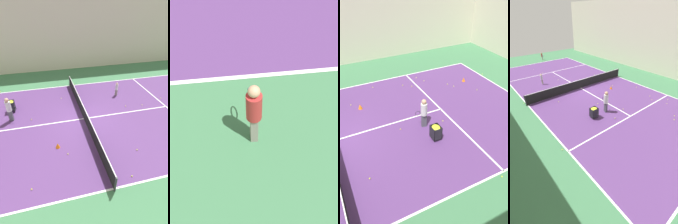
# 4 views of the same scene
# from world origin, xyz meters

# --- Properties ---
(ground_plane) EXTENTS (38.00, 38.00, 0.00)m
(ground_plane) POSITION_xyz_m (0.00, 0.00, 0.00)
(ground_plane) COLOR #3D754C
(court_playing_area) EXTENTS (11.36, 24.74, 0.00)m
(court_playing_area) POSITION_xyz_m (0.00, 0.00, 0.00)
(court_playing_area) COLOR #563370
(court_playing_area) RESTS_ON ground
(line_baseline_near) EXTENTS (11.36, 0.10, 0.00)m
(line_baseline_near) POSITION_xyz_m (0.00, -12.37, 0.01)
(line_baseline_near) COLOR white
(line_baseline_near) RESTS_ON ground
(line_sideline_left) EXTENTS (0.10, 24.74, 0.00)m
(line_sideline_left) POSITION_xyz_m (-5.68, 0.00, 0.01)
(line_sideline_left) COLOR white
(line_sideline_left) RESTS_ON ground
(line_sideline_right) EXTENTS (0.10, 24.74, 0.00)m
(line_sideline_right) POSITION_xyz_m (5.68, 0.00, 0.01)
(line_sideline_right) COLOR white
(line_sideline_right) RESTS_ON ground
(line_service_near) EXTENTS (11.36, 0.10, 0.00)m
(line_service_near) POSITION_xyz_m (0.00, -6.80, 0.01)
(line_service_near) COLOR white
(line_service_near) RESTS_ON ground
(line_service_far) EXTENTS (11.36, 0.10, 0.00)m
(line_service_far) POSITION_xyz_m (0.00, 6.80, 0.01)
(line_service_far) COLOR white
(line_service_far) RESTS_ON ground
(line_centre_service) EXTENTS (0.10, 13.61, 0.00)m
(line_centre_service) POSITION_xyz_m (0.00, 0.00, 0.01)
(line_centre_service) COLOR white
(line_centre_service) RESTS_ON ground
(hall_enclosure_left) EXTENTS (0.15, 34.30, 8.48)m
(hall_enclosure_left) POSITION_xyz_m (-10.38, 0.00, 4.24)
(hall_enclosure_left) COLOR beige
(hall_enclosure_left) RESTS_ON ground
(tennis_net) EXTENTS (11.66, 0.10, 0.98)m
(tennis_net) POSITION_xyz_m (0.00, 0.00, 0.51)
(tennis_net) COLOR #2D2D33
(tennis_net) RESTS_ON ground
(player_near_baseline) EXTENTS (0.24, 0.56, 1.18)m
(player_near_baseline) POSITION_xyz_m (-1.61, -13.75, 0.68)
(player_near_baseline) COLOR gray
(player_near_baseline) RESTS_ON ground
(coach_at_net) EXTENTS (0.44, 0.72, 1.81)m
(coach_at_net) POSITION_xyz_m (1.07, 5.04, 1.04)
(coach_at_net) COLOR #4C4C56
(coach_at_net) RESTS_ON ground
(child_midcourt) EXTENTS (0.25, 0.25, 1.22)m
(child_midcourt) POSITION_xyz_m (2.74, -3.62, 0.70)
(child_midcourt) COLOR gray
(child_midcourt) RESTS_ON ground
(ball_cart) EXTENTS (0.55, 0.47, 0.86)m
(ball_cart) POSITION_xyz_m (2.33, 5.10, 0.60)
(ball_cart) COLOR black
(ball_cart) RESTS_ON ground
(training_cone_1) EXTENTS (0.27, 0.27, 0.33)m
(training_cone_1) POSITION_xyz_m (-2.40, 2.19, 0.17)
(training_cone_1) COLOR orange
(training_cone_1) RESTS_ON ground
(tennis_ball_0) EXTENTS (0.07, 0.07, 0.07)m
(tennis_ball_0) POSITION_xyz_m (-2.67, 8.99, 0.04)
(tennis_ball_0) COLOR yellow
(tennis_ball_0) RESTS_ON ground
(tennis_ball_1) EXTENTS (0.07, 0.07, 0.07)m
(tennis_ball_1) POSITION_xyz_m (-4.01, 7.64, 0.04)
(tennis_ball_1) COLOR yellow
(tennis_ball_1) RESTS_ON ground
(tennis_ball_2) EXTENTS (0.07, 0.07, 0.07)m
(tennis_ball_2) POSITION_xyz_m (-4.08, 5.84, 0.04)
(tennis_ball_2) COLOR yellow
(tennis_ball_2) RESTS_ON ground
(tennis_ball_3) EXTENTS (0.07, 0.07, 0.07)m
(tennis_ball_3) POSITION_xyz_m (0.80, -3.64, 0.04)
(tennis_ball_3) COLOR yellow
(tennis_ball_3) RESTS_ON ground
(tennis_ball_4) EXTENTS (0.07, 0.07, 0.07)m
(tennis_ball_4) POSITION_xyz_m (1.18, 6.25, 0.04)
(tennis_ball_4) COLOR yellow
(tennis_ball_4) RESTS_ON ground
(tennis_ball_5) EXTENTS (0.07, 0.07, 0.07)m
(tennis_ball_5) POSITION_xyz_m (3.63, -0.44, 0.04)
(tennis_ball_5) COLOR yellow
(tennis_ball_5) RESTS_ON ground
(tennis_ball_6) EXTENTS (0.07, 0.07, 0.07)m
(tennis_ball_6) POSITION_xyz_m (-4.90, -4.20, 0.04)
(tennis_ball_6) COLOR yellow
(tennis_ball_6) RESTS_ON ground
(tennis_ball_7) EXTENTS (0.07, 0.07, 0.07)m
(tennis_ball_7) POSITION_xyz_m (-3.60, 6.39, 0.04)
(tennis_ball_7) COLOR yellow
(tennis_ball_7) RESTS_ON ground
(tennis_ball_8) EXTENTS (0.07, 0.07, 0.07)m
(tennis_ball_8) POSITION_xyz_m (-3.09, 1.71, 0.04)
(tennis_ball_8) COLOR yellow
(tennis_ball_8) RESTS_ON ground
(tennis_ball_9) EXTENTS (0.07, 0.07, 0.07)m
(tennis_ball_9) POSITION_xyz_m (-0.31, 5.77, 0.04)
(tennis_ball_9) COLOR yellow
(tennis_ball_9) RESTS_ON ground
(tennis_ball_10) EXTENTS (0.07, 0.07, 0.07)m
(tennis_ball_10) POSITION_xyz_m (5.89, 6.48, 0.04)
(tennis_ball_10) COLOR yellow
(tennis_ball_10) RESTS_ON ground
(tennis_ball_11) EXTENTS (0.07, 0.07, 0.07)m
(tennis_ball_11) POSITION_xyz_m (0.75, 3.70, 0.04)
(tennis_ball_11) COLOR yellow
(tennis_ball_11) RESTS_ON ground
(tennis_ball_12) EXTENTS (0.07, 0.07, 0.07)m
(tennis_ball_12) POSITION_xyz_m (-5.28, -1.12, 0.04)
(tennis_ball_12) COLOR yellow
(tennis_ball_12) RESTS_ON ground
(tennis_ball_13) EXTENTS (0.07, 0.07, 0.07)m
(tennis_ball_13) POSITION_xyz_m (5.85, -0.49, 0.04)
(tennis_ball_13) COLOR yellow
(tennis_ball_13) RESTS_ON ground
(tennis_ball_15) EXTENTS (0.07, 0.07, 0.07)m
(tennis_ball_15) POSITION_xyz_m (-4.80, 3.70, 0.04)
(tennis_ball_15) COLOR yellow
(tennis_ball_15) RESTS_ON ground
(tennis_ball_16) EXTENTS (0.07, 0.07, 0.07)m
(tennis_ball_16) POSITION_xyz_m (3.31, 1.21, 0.04)
(tennis_ball_16) COLOR yellow
(tennis_ball_16) RESTS_ON ground
(tennis_ball_17) EXTENTS (0.07, 0.07, 0.07)m
(tennis_ball_17) POSITION_xyz_m (0.64, -5.03, 0.04)
(tennis_ball_17) COLOR yellow
(tennis_ball_17) RESTS_ON ground
(tennis_ball_18) EXTENTS (0.07, 0.07, 0.07)m
(tennis_ball_18) POSITION_xyz_m (-5.79, -4.21, 0.04)
(tennis_ball_18) COLOR yellow
(tennis_ball_18) RESTS_ON ground
(tennis_ball_19) EXTENTS (0.07, 0.07, 0.07)m
(tennis_ball_19) POSITION_xyz_m (1.24, -7.16, 0.04)
(tennis_ball_19) COLOR yellow
(tennis_ball_19) RESTS_ON ground
(tennis_ball_21) EXTENTS (0.07, 0.07, 0.07)m
(tennis_ball_21) POSITION_xyz_m (1.66, -9.38, 0.04)
(tennis_ball_21) COLOR yellow
(tennis_ball_21) RESTS_ON ground
(tennis_ball_22) EXTENTS (0.07, 0.07, 0.07)m
(tennis_ball_22) POSITION_xyz_m (-2.16, 9.24, 0.04)
(tennis_ball_22) COLOR yellow
(tennis_ball_22) RESTS_ON ground
(tennis_ball_23) EXTENTS (0.07, 0.07, 0.07)m
(tennis_ball_23) POSITION_xyz_m (-3.75, -2.23, 0.04)
(tennis_ball_23) COLOR yellow
(tennis_ball_23) RESTS_ON ground
(tennis_ball_24) EXTENTS (0.07, 0.07, 0.07)m
(tennis_ball_24) POSITION_xyz_m (-4.77, 7.31, 0.04)
(tennis_ball_24) COLOR yellow
(tennis_ball_24) RESTS_ON ground
(tennis_ball_25) EXTENTS (0.07, 0.07, 0.07)m
(tennis_ball_25) POSITION_xyz_m (-1.90, -6.47, 0.04)
(tennis_ball_25) COLOR yellow
(tennis_ball_25) RESTS_ON ground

